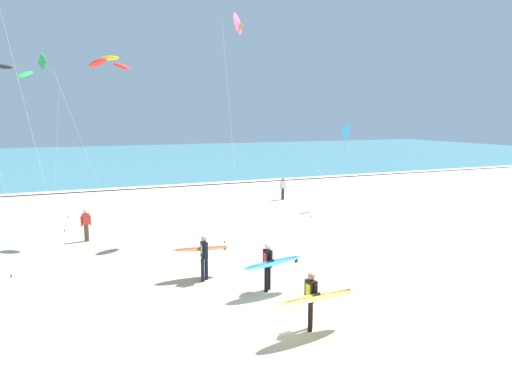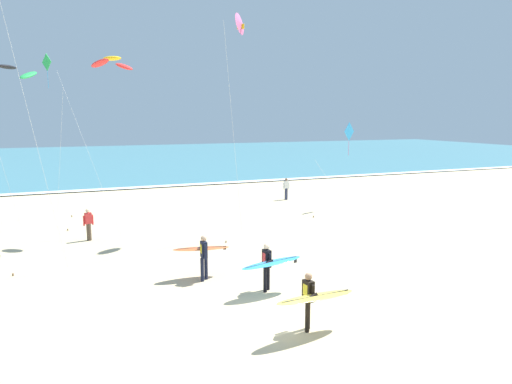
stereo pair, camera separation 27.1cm
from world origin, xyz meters
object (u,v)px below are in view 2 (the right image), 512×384
at_px(kite_arc_golden_close, 112,63).
at_px(surfer_third, 312,297).
at_px(kite_arc_charcoal_far, 8,73).
at_px(kite_diamond_cobalt_low, 348,134).
at_px(kite_diamond_emerald_high, 48,70).
at_px(bystander_white_top, 286,189).
at_px(kite_delta_rose_distant, 241,25).
at_px(surfer_trailing, 203,252).
at_px(bystander_red_top, 88,224).
at_px(surfer_lead, 269,263).

bearing_deg(kite_arc_golden_close, surfer_third, -72.10).
bearing_deg(kite_arc_charcoal_far, kite_diamond_cobalt_low, -4.87).
bearing_deg(kite_diamond_emerald_high, bystander_white_top, -2.94).
distance_m(kite_delta_rose_distant, bystander_white_top, 13.83).
bearing_deg(kite_arc_golden_close, bystander_white_top, 28.68).
xyz_separation_m(surfer_trailing, kite_arc_golden_close, (-2.32, 7.06, 7.43)).
relative_size(surfer_third, kite_arc_golden_close, 0.30).
bearing_deg(surfer_third, kite_diamond_cobalt_low, 54.28).
distance_m(kite_arc_charcoal_far, bystander_red_top, 9.01).
xyz_separation_m(kite_arc_charcoal_far, kite_arc_golden_close, (4.84, -4.08, 0.25)).
bearing_deg(bystander_white_top, kite_arc_charcoal_far, -171.21).
relative_size(kite_diamond_emerald_high, bystander_red_top, 6.10).
relative_size(surfer_lead, bystander_white_top, 1.43).
height_order(surfer_third, kite_arc_charcoal_far, kite_arc_charcoal_far).
bearing_deg(kite_diamond_emerald_high, surfer_third, -70.43).
xyz_separation_m(kite_diamond_emerald_high, kite_delta_rose_distant, (9.12, -8.50, 1.71)).
height_order(surfer_third, bystander_white_top, surfer_third).
height_order(surfer_trailing, kite_arc_golden_close, kite_arc_golden_close).
bearing_deg(bystander_red_top, surfer_trailing, -62.52).
relative_size(kite_arc_charcoal_far, kite_diamond_cobalt_low, 1.53).
distance_m(surfer_trailing, kite_delta_rose_distant, 11.79).
distance_m(kite_delta_rose_distant, bystander_red_top, 12.27).
distance_m(surfer_lead, surfer_third, 3.17).
xyz_separation_m(surfer_lead, kite_arc_golden_close, (-4.07, 9.22, 7.42)).
xyz_separation_m(surfer_lead, surfer_third, (-0.07, -3.16, 0.00)).
height_order(surfer_trailing, kite_diamond_cobalt_low, kite_diamond_cobalt_low).
distance_m(surfer_third, kite_diamond_emerald_high, 22.47).
height_order(kite_arc_charcoal_far, kite_diamond_emerald_high, kite_diamond_emerald_high).
bearing_deg(kite_arc_golden_close, kite_delta_rose_distant, -9.24).
distance_m(surfer_lead, bystander_red_top, 10.94).
xyz_separation_m(surfer_trailing, kite_delta_rose_distant, (3.73, 6.08, 9.39)).
height_order(surfer_trailing, bystander_red_top, surfer_trailing).
bearing_deg(bystander_red_top, kite_arc_charcoal_far, 131.08).
distance_m(surfer_third, kite_delta_rose_distant, 14.90).
relative_size(kite_arc_charcoal_far, bystander_white_top, 5.41).
relative_size(kite_diamond_cobalt_low, bystander_white_top, 3.55).
relative_size(kite_diamond_emerald_high, bystander_white_top, 6.10).
bearing_deg(bystander_white_top, surfer_trailing, -125.91).
bearing_deg(surfer_lead, surfer_third, -91.26).
bearing_deg(bystander_white_top, kite_diamond_emerald_high, 177.06).
xyz_separation_m(kite_diamond_emerald_high, kite_diamond_cobalt_low, (17.72, -5.10, -3.85)).
xyz_separation_m(surfer_third, bystander_red_top, (-5.47, 12.60, -0.24)).
bearing_deg(kite_arc_charcoal_far, bystander_red_top, -48.92).
bearing_deg(kite_delta_rose_distant, kite_diamond_emerald_high, 137.01).
xyz_separation_m(kite_arc_golden_close, bystander_white_top, (12.30, 6.73, -7.66)).
height_order(kite_diamond_cobalt_low, bystander_white_top, kite_diamond_cobalt_low).
bearing_deg(kite_diamond_emerald_high, kite_delta_rose_distant, -42.99).
bearing_deg(surfer_trailing, bystander_red_top, 117.48).
relative_size(surfer_trailing, kite_diamond_emerald_high, 0.22).
xyz_separation_m(surfer_lead, bystander_red_top, (-5.54, 9.44, -0.23)).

